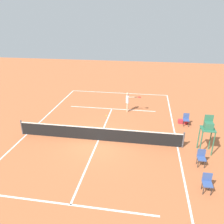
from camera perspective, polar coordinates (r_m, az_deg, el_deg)
name	(u,v)px	position (r m, az deg, el deg)	size (l,w,h in m)	color
ground_plane	(98,140)	(15.20, -3.54, -7.26)	(60.00, 60.00, 0.00)	#B76038
court_lines	(98,140)	(15.20, -3.54, -7.25)	(10.55, 20.88, 0.01)	white
tennis_net	(98,134)	(14.96, -3.59, -5.62)	(11.15, 0.10, 1.07)	#4C4C51
player_serving	(128,100)	(19.34, 4.16, 3.00)	(1.33, 0.47, 1.75)	#D8A884
tennis_ball	(106,115)	(18.80, -1.48, -0.88)	(0.07, 0.07, 0.07)	#CCE033
umpire_chair	(208,128)	(14.38, 23.44, -3.91)	(0.80, 0.80, 2.41)	#2D6B4C
courtside_chair_near	(207,182)	(11.84, 23.29, -16.23)	(0.44, 0.46, 0.95)	#262626
courtside_chair_mid	(186,119)	(17.88, 18.53, -1.71)	(0.44, 0.46, 0.95)	#262626
courtside_chair_far	(201,157)	(13.52, 22.00, -10.70)	(0.44, 0.46, 0.95)	#262626
equipment_bag	(183,122)	(18.30, 17.80, -2.35)	(0.76, 0.32, 0.30)	red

